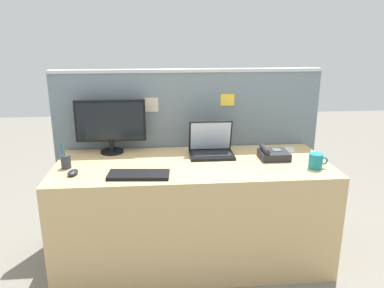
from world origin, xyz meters
name	(u,v)px	position (x,y,z in m)	size (l,w,h in m)	color
ground_plane	(193,257)	(0.00, 0.00, 0.00)	(10.00, 10.00, 0.00)	slate
desk	(193,211)	(0.00, 0.00, 0.37)	(1.88, 0.75, 0.74)	tan
cubicle_divider	(188,154)	(0.00, 0.42, 0.67)	(2.05, 0.08, 1.34)	slate
desktop_monitor	(111,123)	(-0.58, 0.29, 0.96)	(0.51, 0.17, 0.40)	black
laptop	(211,146)	(0.15, 0.16, 0.81)	(0.32, 0.23, 0.25)	black
desk_phone	(273,154)	(0.58, 0.04, 0.77)	(0.20, 0.19, 0.09)	#232328
keyboard_main	(139,175)	(-0.36, -0.22, 0.75)	(0.38, 0.16, 0.02)	black
computer_mouse_right_hand	(73,173)	(-0.77, -0.16, 0.76)	(0.06, 0.10, 0.03)	#232328
pen_cup	(66,161)	(-0.84, -0.03, 0.79)	(0.06, 0.06, 0.18)	#333338
cell_phone_white_slab	(290,150)	(0.76, 0.22, 0.75)	(0.07, 0.13, 0.01)	silver
coffee_mug	(316,161)	(0.80, -0.18, 0.79)	(0.13, 0.09, 0.10)	#197A84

